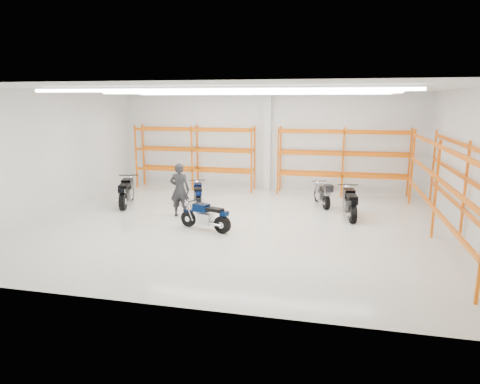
% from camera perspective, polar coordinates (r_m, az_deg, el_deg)
% --- Properties ---
extents(ground, '(14.00, 14.00, 0.00)m').
position_cam_1_polar(ground, '(14.52, -0.14, -4.42)').
color(ground, silver).
rests_on(ground, ground).
extents(room_shell, '(14.02, 12.02, 4.51)m').
position_cam_1_polar(room_shell, '(13.97, -0.12, 8.62)').
color(room_shell, silver).
rests_on(room_shell, ground).
extents(motorcycle_main, '(1.87, 0.87, 0.95)m').
position_cam_1_polar(motorcycle_main, '(13.87, -4.41, -3.35)').
color(motorcycle_main, black).
rests_on(motorcycle_main, ground).
extents(motorcycle_back_a, '(0.95, 2.28, 1.15)m').
position_cam_1_polar(motorcycle_back_a, '(17.61, -14.92, -0.07)').
color(motorcycle_back_a, black).
rests_on(motorcycle_back_a, ground).
extents(motorcycle_back_b, '(0.90, 1.89, 0.97)m').
position_cam_1_polar(motorcycle_back_b, '(17.04, -5.64, -0.41)').
color(motorcycle_back_b, black).
rests_on(motorcycle_back_b, ground).
extents(motorcycle_back_c, '(0.90, 1.92, 1.01)m').
position_cam_1_polar(motorcycle_back_c, '(17.24, 10.99, -0.33)').
color(motorcycle_back_c, black).
rests_on(motorcycle_back_c, ground).
extents(motorcycle_back_d, '(0.74, 2.24, 1.10)m').
position_cam_1_polar(motorcycle_back_d, '(15.78, 14.42, -1.52)').
color(motorcycle_back_d, black).
rests_on(motorcycle_back_d, ground).
extents(standing_man, '(0.75, 0.52, 1.96)m').
position_cam_1_polar(standing_man, '(15.53, -8.04, 0.28)').
color(standing_man, black).
rests_on(standing_man, ground).
extents(structural_column, '(0.32, 0.32, 4.50)m').
position_cam_1_polar(structural_column, '(19.72, 3.67, 6.64)').
color(structural_column, white).
rests_on(structural_column, ground).
extents(pallet_racking_back_left, '(5.67, 0.87, 3.00)m').
position_cam_1_polar(pallet_racking_back_left, '(20.27, -6.08, 5.42)').
color(pallet_racking_back_left, orange).
rests_on(pallet_racking_back_left, ground).
extents(pallet_racking_back_right, '(5.67, 0.87, 3.00)m').
position_cam_1_polar(pallet_racking_back_right, '(19.19, 13.59, 4.77)').
color(pallet_racking_back_right, orange).
rests_on(pallet_racking_back_right, ground).
extents(pallet_racking_side, '(0.87, 9.07, 3.00)m').
position_cam_1_polar(pallet_racking_side, '(14.17, 26.34, 1.41)').
color(pallet_racking_side, orange).
rests_on(pallet_racking_side, ground).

